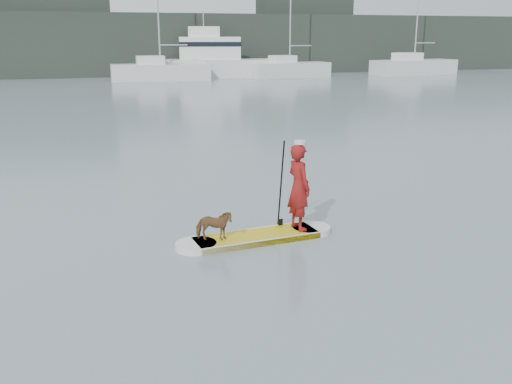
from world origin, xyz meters
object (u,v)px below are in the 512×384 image
object	(u,v)px
paddleboard	(256,237)
paddler	(299,187)
dog	(214,226)
motor_yacht_a	(216,59)
sailboat_f	(413,65)
sailboat_e	(289,69)
sailboat_d	(160,70)

from	to	relation	value
paddleboard	paddler	xyz separation A→B (m)	(0.93, 0.08, 0.94)
dog	motor_yacht_a	world-z (taller)	motor_yacht_a
sailboat_f	motor_yacht_a	bearing A→B (deg)	165.98
motor_yacht_a	paddler	bearing A→B (deg)	-91.75
paddleboard	motor_yacht_a	xyz separation A→B (m)	(9.96, 44.04, 1.68)
paddleboard	dog	size ratio (longest dim) A/B	4.65
sailboat_e	sailboat_f	distance (m)	13.50
paddleboard	paddler	size ratio (longest dim) A/B	1.86
paddleboard	sailboat_d	xyz separation A→B (m)	(4.26, 41.73, 0.85)
sailboat_d	sailboat_e	size ratio (longest dim) A/B	1.12
sailboat_d	motor_yacht_a	bearing A→B (deg)	24.51
paddler	sailboat_d	xyz separation A→B (m)	(3.32, 41.65, -0.09)
dog	sailboat_d	world-z (taller)	sailboat_d
motor_yacht_a	paddleboard	bearing A→B (deg)	-92.89
sailboat_e	motor_yacht_a	bearing A→B (deg)	154.93
dog	sailboat_d	distance (m)	42.12
paddler	motor_yacht_a	xyz separation A→B (m)	(9.03, 43.96, 0.74)
sailboat_f	paddleboard	bearing A→B (deg)	-133.40
sailboat_d	sailboat_e	xyz separation A→B (m)	(12.43, 0.31, -0.09)
paddler	dog	distance (m)	1.91
dog	sailboat_e	xyz separation A→B (m)	(17.57, 42.11, 0.40)
paddler	sailboat_e	xyz separation A→B (m)	(15.76, 41.96, -0.19)
paddleboard	sailboat_d	size ratio (longest dim) A/B	0.26
dog	sailboat_f	xyz separation A→B (m)	(31.06, 41.81, 0.51)
sailboat_d	paddleboard	bearing A→B (deg)	-93.34
sailboat_e	motor_yacht_a	distance (m)	7.08
paddleboard	sailboat_f	world-z (taller)	sailboat_f
paddler	sailboat_e	bearing A→B (deg)	-31.43
sailboat_d	sailboat_f	distance (m)	25.93
paddleboard	motor_yacht_a	distance (m)	45.18
paddler	sailboat_d	world-z (taller)	sailboat_d
paddleboard	dog	bearing A→B (deg)	-180.00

